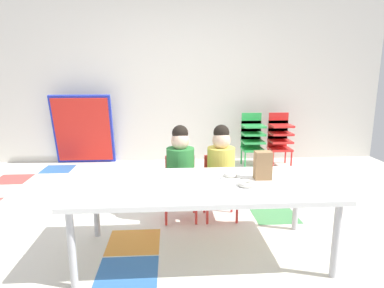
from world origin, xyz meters
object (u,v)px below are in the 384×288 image
at_px(paper_plate_near_edge, 230,177).
at_px(donut_powdered_on_plate, 230,175).
at_px(paper_plate_center_table, 118,188).
at_px(folded_activity_table, 83,130).
at_px(paper_bag_brown, 263,165).
at_px(kid_chair_green_stack, 252,136).
at_px(seated_child_near_camera, 180,164).
at_px(kid_chair_red_stack, 280,136).
at_px(seated_child_middle_seat, 221,163).
at_px(craft_table, 202,189).
at_px(donut_powdered_loose, 246,184).

bearing_deg(paper_plate_near_edge, donut_powdered_on_plate, 0.00).
xyz_separation_m(paper_plate_center_table, donut_powdered_on_plate, (0.85, 0.20, 0.02)).
bearing_deg(folded_activity_table, paper_bag_brown, -52.54).
bearing_deg(kid_chair_green_stack, seated_child_near_camera, -121.99).
bearing_deg(kid_chair_red_stack, seated_child_middle_seat, -122.84).
height_order(seated_child_near_camera, paper_plate_center_table, seated_child_near_camera).
bearing_deg(craft_table, seated_child_middle_seat, 69.63).
distance_m(seated_child_near_camera, kid_chair_red_stack, 2.43).
relative_size(kid_chair_red_stack, folded_activity_table, 0.74).
relative_size(craft_table, paper_bag_brown, 8.74).
height_order(kid_chair_green_stack, paper_plate_near_edge, kid_chair_green_stack).
bearing_deg(paper_bag_brown, kid_chair_green_stack, 77.61).
distance_m(seated_child_middle_seat, folded_activity_table, 2.77).
xyz_separation_m(seated_child_near_camera, kid_chair_red_stack, (1.58, 1.85, -0.10)).
bearing_deg(seated_child_near_camera, kid_chair_green_stack, 58.01).
relative_size(craft_table, kid_chair_red_stack, 2.40).
bearing_deg(craft_table, donut_powdered_loose, -14.31).
bearing_deg(donut_powdered_loose, craft_table, 165.69).
relative_size(paper_plate_near_edge, paper_plate_center_table, 1.00).
height_order(kid_chair_green_stack, folded_activity_table, folded_activity_table).
bearing_deg(paper_plate_center_table, paper_bag_brown, 7.88).
distance_m(kid_chair_green_stack, folded_activity_table, 2.59).
relative_size(kid_chair_red_stack, donut_powdered_on_plate, 7.55).
bearing_deg(paper_plate_center_table, kid_chair_green_stack, 57.65).
distance_m(seated_child_middle_seat, donut_powdered_on_plate, 0.52).
xyz_separation_m(paper_bag_brown, paper_plate_near_edge, (-0.24, 0.05, -0.11)).
bearing_deg(paper_plate_near_edge, donut_powdered_loose, -69.43).
xyz_separation_m(kid_chair_green_stack, paper_bag_brown, (-0.53, -2.42, 0.24)).
bearing_deg(donut_powdered_on_plate, kid_chair_red_stack, 63.15).
distance_m(craft_table, donut_powdered_loose, 0.33).
distance_m(seated_child_near_camera, paper_bag_brown, 0.86).
bearing_deg(kid_chair_green_stack, seated_child_middle_seat, -112.62).
relative_size(donut_powdered_on_plate, donut_powdered_loose, 0.85).
xyz_separation_m(kid_chair_green_stack, folded_activity_table, (-2.58, 0.25, 0.08)).
bearing_deg(paper_plate_near_edge, kid_chair_green_stack, 71.87).
relative_size(folded_activity_table, paper_plate_center_table, 6.04).
height_order(seated_child_middle_seat, donut_powdered_on_plate, seated_child_middle_seat).
distance_m(seated_child_near_camera, kid_chair_green_stack, 2.18).
height_order(folded_activity_table, paper_plate_near_edge, folded_activity_table).
xyz_separation_m(seated_child_near_camera, paper_plate_near_edge, (0.38, -0.52, 0.03)).
relative_size(seated_child_middle_seat, donut_powdered_loose, 7.38).
height_order(craft_table, donut_powdered_loose, donut_powdered_loose).
bearing_deg(seated_child_near_camera, paper_plate_near_edge, -53.73).
relative_size(kid_chair_green_stack, donut_powdered_on_plate, 7.55).
distance_m(kid_chair_green_stack, paper_plate_center_table, 3.04).
height_order(kid_chair_green_stack, donut_powdered_loose, kid_chair_green_stack).
relative_size(seated_child_middle_seat, donut_powdered_on_plate, 8.66).
height_order(kid_chair_green_stack, paper_bag_brown, paper_bag_brown).
distance_m(seated_child_near_camera, paper_plate_center_table, 0.86).
relative_size(craft_table, donut_powdered_loose, 15.47).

